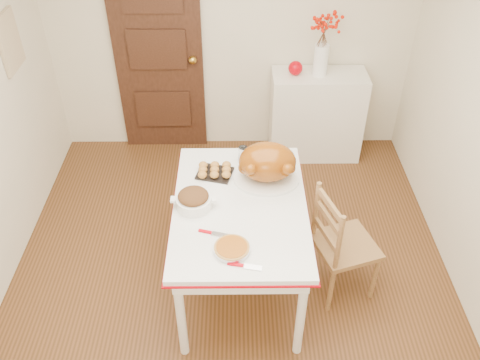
{
  "coord_description": "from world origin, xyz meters",
  "views": [
    {
      "loc": [
        0.05,
        -2.59,
        3.15
      ],
      "look_at": [
        0.07,
        0.07,
        1.0
      ],
      "focal_mm": 37.99,
      "sensor_mm": 36.0,
      "label": 1
    }
  ],
  "objects_px": {
    "kitchen_table": "(240,246)",
    "sideboard": "(316,116)",
    "pumpkin_pie": "(232,248)",
    "turkey_platter": "(267,164)",
    "chair_oak": "(346,243)"
  },
  "relations": [
    {
      "from": "sideboard",
      "to": "kitchen_table",
      "type": "distance_m",
      "value": 1.92
    },
    {
      "from": "kitchen_table",
      "to": "turkey_platter",
      "type": "height_order",
      "value": "turkey_platter"
    },
    {
      "from": "chair_oak",
      "to": "turkey_platter",
      "type": "bearing_deg",
      "value": 44.51
    },
    {
      "from": "sideboard",
      "to": "turkey_platter",
      "type": "distance_m",
      "value": 1.68
    },
    {
      "from": "sideboard",
      "to": "kitchen_table",
      "type": "xyz_separation_m",
      "value": [
        -0.78,
        -1.76,
        -0.04
      ]
    },
    {
      "from": "kitchen_table",
      "to": "pumpkin_pie",
      "type": "height_order",
      "value": "pumpkin_pie"
    },
    {
      "from": "kitchen_table",
      "to": "pumpkin_pie",
      "type": "distance_m",
      "value": 0.61
    },
    {
      "from": "kitchen_table",
      "to": "turkey_platter",
      "type": "distance_m",
      "value": 0.65
    },
    {
      "from": "turkey_platter",
      "to": "pumpkin_pie",
      "type": "distance_m",
      "value": 0.75
    },
    {
      "from": "turkey_platter",
      "to": "kitchen_table",
      "type": "bearing_deg",
      "value": -107.92
    },
    {
      "from": "kitchen_table",
      "to": "sideboard",
      "type": "bearing_deg",
      "value": 66.05
    },
    {
      "from": "chair_oak",
      "to": "turkey_platter",
      "type": "distance_m",
      "value": 0.82
    },
    {
      "from": "turkey_platter",
      "to": "sideboard",
      "type": "bearing_deg",
      "value": 86.85
    },
    {
      "from": "chair_oak",
      "to": "turkey_platter",
      "type": "relative_size",
      "value": 1.97
    },
    {
      "from": "sideboard",
      "to": "pumpkin_pie",
      "type": "relative_size",
      "value": 3.91
    }
  ]
}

